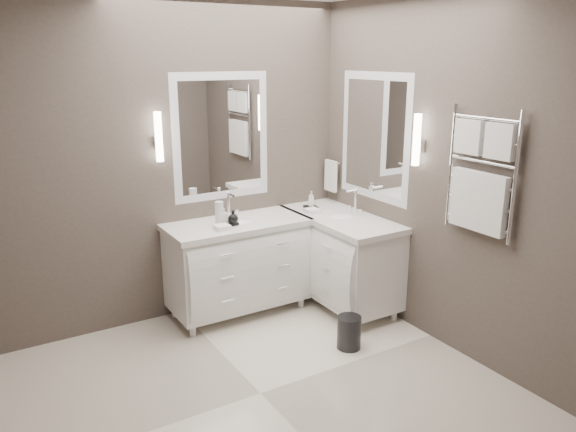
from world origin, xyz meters
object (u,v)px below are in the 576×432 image
vanity_right (340,254)px  towel_ladder (480,180)px  vanity_back (238,261)px  waste_bin (349,332)px

vanity_right → towel_ladder: (0.23, -1.30, 0.91)m
vanity_back → vanity_right: same height
vanity_right → waste_bin: (-0.43, -0.71, -0.35)m
vanity_right → towel_ladder: 1.60m
towel_ladder → waste_bin: towel_ladder is taller
vanity_back → waste_bin: vanity_back is taller
towel_ladder → waste_bin: (-0.65, 0.59, -1.26)m
vanity_right → towel_ladder: towel_ladder is taller
vanity_right → towel_ladder: bearing=-80.2°
towel_ladder → waste_bin: 1.54m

